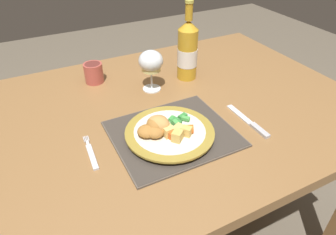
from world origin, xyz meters
name	(u,v)px	position (x,y,z in m)	size (l,w,h in m)	color
dining_table	(167,130)	(0.00, 0.00, 0.65)	(1.26, 0.88, 0.74)	olive
placemat	(173,134)	(-0.05, -0.13, 0.74)	(0.33, 0.28, 0.01)	brown
dinner_plate	(170,133)	(-0.06, -0.14, 0.76)	(0.25, 0.25, 0.02)	silver
breaded_croquettes	(156,126)	(-0.10, -0.13, 0.79)	(0.10, 0.09, 0.04)	#A87033
green_beans_pile	(178,120)	(-0.02, -0.12, 0.77)	(0.06, 0.05, 0.02)	#338438
glazed_carrots	(181,131)	(-0.04, -0.17, 0.78)	(0.08, 0.04, 0.02)	orange
fork	(91,154)	(-0.27, -0.11, 0.74)	(0.02, 0.14, 0.01)	silver
table_knife	(251,123)	(0.18, -0.19, 0.74)	(0.02, 0.18, 0.01)	silver
wine_glass	(151,63)	(0.01, 0.13, 0.84)	(0.08, 0.08, 0.14)	silver
bottle	(187,51)	(0.16, 0.15, 0.85)	(0.07, 0.07, 0.28)	gold
roast_potatoes	(177,132)	(-0.06, -0.17, 0.78)	(0.08, 0.06, 0.03)	#E5BC66
drinking_cup	(94,72)	(-0.16, 0.27, 0.78)	(0.07, 0.07, 0.07)	#B24C42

